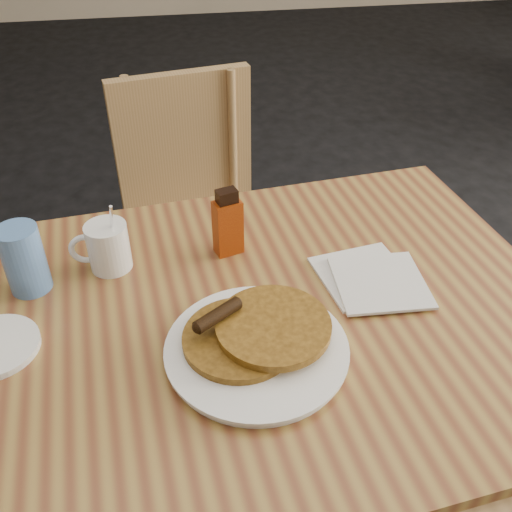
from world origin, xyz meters
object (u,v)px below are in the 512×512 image
Objects in this scene: main_table at (226,335)px; syrup_bottle at (228,224)px; coffee_mug at (107,246)px; chair_main_far at (190,204)px; blue_tumbler at (24,259)px; pancake_plate at (256,343)px.

syrup_bottle reaches higher than main_table.
main_table is 9.02× the size of coffee_mug.
coffee_mug is 1.05× the size of syrup_bottle.
chair_main_far is 6.22× the size of syrup_bottle.
main_table is 0.40m from blue_tumbler.
blue_tumbler reaches higher than pancake_plate.
pancake_plate is 2.28× the size of blue_tumbler.
coffee_mug is 1.14× the size of blue_tumbler.
blue_tumbler is (-0.39, -0.05, -0.00)m from syrup_bottle.
coffee_mug reaches higher than syrup_bottle.
chair_main_far is 5.92× the size of coffee_mug.
blue_tumbler is at bearing 171.09° from syrup_bottle.
main_table is 0.75m from chair_main_far.
syrup_bottle reaches higher than blue_tumbler.
main_table is 0.11m from pancake_plate.
blue_tumbler is (-0.36, 0.15, 0.11)m from main_table.
syrup_bottle is (-0.01, 0.29, 0.05)m from pancake_plate.
chair_main_far is 0.60m from syrup_bottle.
pancake_plate is at bearing -96.30° from chair_main_far.
pancake_plate is (0.06, -0.82, 0.23)m from chair_main_far.
chair_main_far is 0.72m from blue_tumbler.
blue_tumbler is at bearing -157.21° from coffee_mug.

